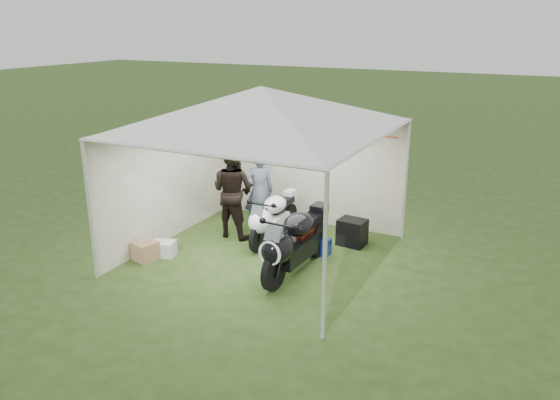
# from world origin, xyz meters

# --- Properties ---
(ground) EXTENTS (80.00, 80.00, 0.00)m
(ground) POSITION_xyz_m (0.00, 0.00, 0.00)
(ground) COLOR #263C14
(ground) RESTS_ON ground
(canopy_tent) EXTENTS (5.66, 5.66, 3.00)m
(canopy_tent) POSITION_xyz_m (-0.00, 0.03, 2.58)
(canopy_tent) COLOR silver
(canopy_tent) RESTS_ON ground
(motorcycle_white) EXTENTS (0.41, 1.80, 0.89)m
(motorcycle_white) POSITION_xyz_m (-0.16, 0.66, 0.49)
(motorcycle_white) COLOR black
(motorcycle_white) RESTS_ON ground
(motorcycle_black) EXTENTS (0.54, 2.13, 1.05)m
(motorcycle_black) POSITION_xyz_m (0.82, -0.44, 0.59)
(motorcycle_black) COLOR black
(motorcycle_black) RESTS_ON ground
(paddock_stand) EXTENTS (0.41, 0.27, 0.30)m
(paddock_stand) POSITION_xyz_m (0.87, 0.53, 0.15)
(paddock_stand) COLOR #1834BE
(paddock_stand) RESTS_ON ground
(person_dark_jacket) EXTENTS (0.94, 0.76, 1.81)m
(person_dark_jacket) POSITION_xyz_m (-0.97, 0.61, 0.91)
(person_dark_jacket) COLOR black
(person_dark_jacket) RESTS_ON ground
(person_blue_jacket) EXTENTS (0.72, 0.72, 1.69)m
(person_blue_jacket) POSITION_xyz_m (-0.58, 0.93, 0.84)
(person_blue_jacket) COLOR slate
(person_blue_jacket) RESTS_ON ground
(equipment_box) EXTENTS (0.53, 0.44, 0.50)m
(equipment_box) POSITION_xyz_m (1.26, 1.21, 0.25)
(equipment_box) COLOR black
(equipment_box) RESTS_ON ground
(crate_0) EXTENTS (0.48, 0.42, 0.27)m
(crate_0) POSITION_xyz_m (-1.57, -0.80, 0.13)
(crate_0) COLOR silver
(crate_0) RESTS_ON ground
(crate_1) EXTENTS (0.45, 0.45, 0.33)m
(crate_1) POSITION_xyz_m (-1.75, -1.08, 0.16)
(crate_1) COLOR #916E4B
(crate_1) RESTS_ON ground
(crate_2) EXTENTS (0.32, 0.27, 0.23)m
(crate_2) POSITION_xyz_m (-1.75, -0.85, 0.11)
(crate_2) COLOR silver
(crate_2) RESTS_ON ground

